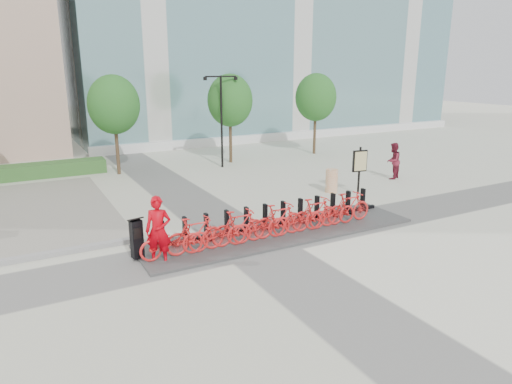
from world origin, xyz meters
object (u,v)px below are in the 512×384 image
kiosk (137,238)px  map_sign (360,163)px  bike_0 (172,241)px  worker_red (158,231)px  construction_barrel (332,181)px  pedestrian (393,161)px

kiosk → map_sign: map_sign is taller
bike_0 → worker_red: worker_red is taller
map_sign → construction_barrel: bearing=148.3°
map_sign → kiosk: bearing=-157.2°
kiosk → construction_barrel: (9.56, 3.37, -0.16)m
kiosk → construction_barrel: bearing=9.7°
kiosk → map_sign: (10.46, 2.60, 0.70)m
worker_red → bike_0: bearing=35.9°
worker_red → pedestrian: worker_red is taller
bike_0 → worker_red: 0.58m
worker_red → construction_barrel: size_ratio=1.90×
kiosk → construction_barrel: kiosk is taller
pedestrian → map_sign: size_ratio=0.87×
worker_red → construction_barrel: (9.07, 3.89, -0.47)m
kiosk → pedestrian: bearing=6.3°
bike_0 → pedestrian: size_ratio=1.04×
construction_barrel → pedestrian: bearing=8.1°
kiosk → pedestrian: 14.40m
kiosk → pedestrian: (13.84, 3.98, 0.23)m
kiosk → map_sign: bearing=4.2°
pedestrian → worker_red: bearing=-7.2°
construction_barrel → map_sign: bearing=-40.5°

